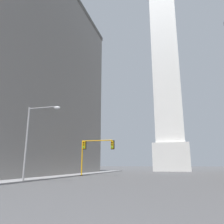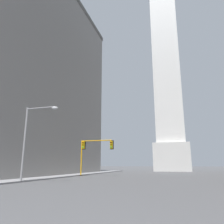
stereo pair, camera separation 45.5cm
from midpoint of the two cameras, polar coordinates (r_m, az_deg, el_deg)
sidewalk_left at (r=28.04m, az=-20.05°, el=-15.96°), size 5.00×67.57×0.15m
obelisk at (r=64.41m, az=14.24°, el=11.30°), size 8.74×8.74×59.68m
traffic_light_mid_left at (r=33.11m, az=-4.75°, el=-9.44°), size 5.22×0.50×5.21m
street_lamp at (r=22.68m, az=-19.92°, el=-5.31°), size 3.55×0.36×7.23m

